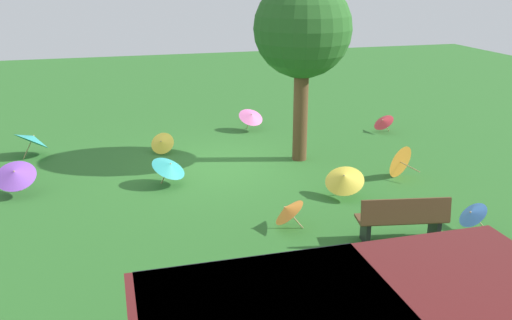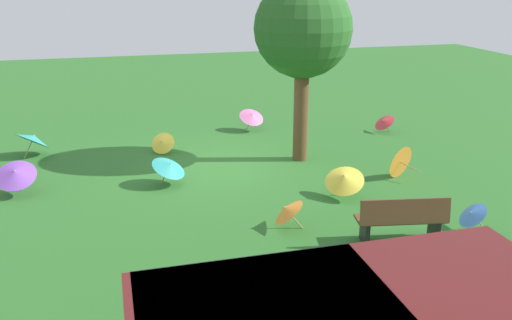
{
  "view_description": "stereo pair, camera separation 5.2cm",
  "coord_description": "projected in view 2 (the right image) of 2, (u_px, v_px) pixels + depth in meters",
  "views": [
    {
      "loc": [
        2.71,
        12.82,
        4.63
      ],
      "look_at": [
        -0.36,
        1.47,
        0.6
      ],
      "focal_mm": 38.75,
      "sensor_mm": 36.0,
      "label": 1
    },
    {
      "loc": [
        2.66,
        12.83,
        4.63
      ],
      "look_at": [
        -0.36,
        1.47,
        0.6
      ],
      "focal_mm": 38.75,
      "sensor_mm": 36.0,
      "label": 2
    }
  ],
  "objects": [
    {
      "name": "parasol_orange_0",
      "position": [
        399.0,
        161.0,
        12.97
      ],
      "size": [
        0.84,
        0.85,
        0.81
      ],
      "color": "tan",
      "rests_on": "ground"
    },
    {
      "name": "parasol_teal_1",
      "position": [
        170.0,
        166.0,
        12.46
      ],
      "size": [
        1.08,
        1.09,
        0.71
      ],
      "color": "tan",
      "rests_on": "ground"
    },
    {
      "name": "parasol_orange_1",
      "position": [
        286.0,
        210.0,
        10.37
      ],
      "size": [
        0.76,
        0.8,
        0.65
      ],
      "color": "tan",
      "rests_on": "ground"
    },
    {
      "name": "parasol_red_0",
      "position": [
        384.0,
        121.0,
        16.6
      ],
      "size": [
        0.67,
        0.72,
        0.58
      ],
      "color": "tan",
      "rests_on": "ground"
    },
    {
      "name": "parasol_purple_0",
      "position": [
        15.0,
        173.0,
        11.86
      ],
      "size": [
        0.91,
        0.88,
        0.8
      ],
      "color": "tan",
      "rests_on": "ground"
    },
    {
      "name": "parasol_yellow_1",
      "position": [
        162.0,
        142.0,
        14.65
      ],
      "size": [
        0.78,
        0.73,
        0.61
      ],
      "color": "tan",
      "rests_on": "ground"
    },
    {
      "name": "parasol_yellow_2",
      "position": [
        344.0,
        178.0,
        11.74
      ],
      "size": [
        1.15,
        1.15,
        0.74
      ],
      "color": "tan",
      "rests_on": "ground"
    },
    {
      "name": "parasol_teal_0",
      "position": [
        33.0,
        138.0,
        14.45
      ],
      "size": [
        1.23,
        1.24,
        0.81
      ],
      "color": "tan",
      "rests_on": "ground"
    },
    {
      "name": "ground",
      "position": [
        227.0,
        165.0,
        13.88
      ],
      "size": [
        40.0,
        40.0,
        0.0
      ],
      "primitive_type": "plane",
      "color": "#2D6B28"
    },
    {
      "name": "shade_tree",
      "position": [
        303.0,
        31.0,
        13.28
      ],
      "size": [
        2.39,
        2.39,
        4.52
      ],
      "color": "brown",
      "rests_on": "ground"
    },
    {
      "name": "parasol_pink_0",
      "position": [
        252.0,
        116.0,
        16.73
      ],
      "size": [
        0.89,
        0.87,
        0.72
      ],
      "color": "tan",
      "rests_on": "ground"
    },
    {
      "name": "parasol_blue_0",
      "position": [
        472.0,
        214.0,
        10.32
      ],
      "size": [
        0.59,
        0.63,
        0.56
      ],
      "color": "tan",
      "rests_on": "ground"
    },
    {
      "name": "park_bench",
      "position": [
        402.0,
        219.0,
        9.78
      ],
      "size": [
        1.66,
        0.75,
        0.9
      ],
      "color": "brown",
      "rests_on": "ground"
    }
  ]
}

